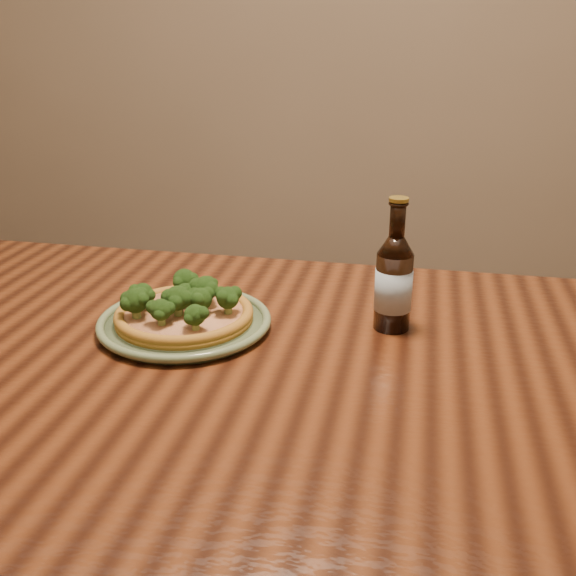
% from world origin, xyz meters
% --- Properties ---
extents(table, '(1.60, 0.90, 0.75)m').
position_xyz_m(table, '(0.00, 0.10, 0.66)').
color(table, '#4D2410').
rests_on(table, ground).
extents(plate, '(0.28, 0.28, 0.02)m').
position_xyz_m(plate, '(0.08, 0.19, 0.76)').
color(plate, '#617550').
rests_on(plate, table).
extents(pizza, '(0.23, 0.23, 0.07)m').
position_xyz_m(pizza, '(0.08, 0.19, 0.78)').
color(pizza, '#A37124').
rests_on(pizza, plate).
extents(beer_bottle, '(0.06, 0.06, 0.22)m').
position_xyz_m(beer_bottle, '(0.41, 0.25, 0.83)').
color(beer_bottle, black).
rests_on(beer_bottle, table).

